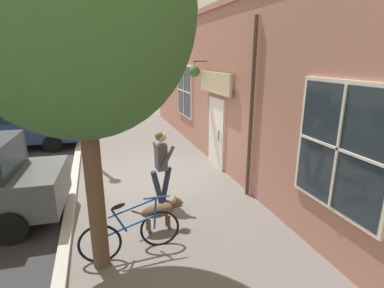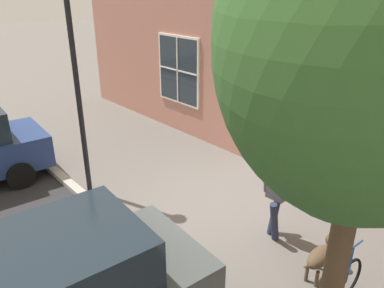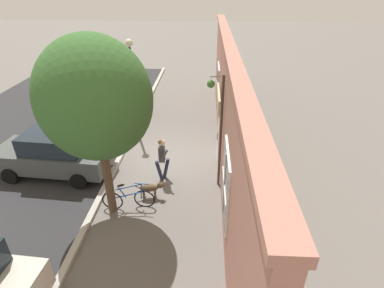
{
  "view_description": "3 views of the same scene",
  "coord_description": "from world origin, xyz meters",
  "views": [
    {
      "loc": [
        1.25,
        7.73,
        3.27
      ],
      "look_at": [
        -1.32,
        -0.26,
        0.82
      ],
      "focal_mm": 28.0,
      "sensor_mm": 36.0,
      "label": 1
    },
    {
      "loc": [
        4.87,
        4.77,
        4.31
      ],
      "look_at": [
        -0.35,
        -1.19,
        0.92
      ],
      "focal_mm": 35.0,
      "sensor_mm": 36.0,
      "label": 2
    },
    {
      "loc": [
        -1.6,
        10.73,
        6.74
      ],
      "look_at": [
        -1.1,
        0.84,
        1.2
      ],
      "focal_mm": 28.0,
      "sensor_mm": 36.0,
      "label": 3
    }
  ],
  "objects": [
    {
      "name": "dog_on_leash",
      "position": [
        0.23,
        2.58,
        0.41
      ],
      "size": [
        1.06,
        0.33,
        0.64
      ],
      "color": "brown",
      "rests_on": "ground_plane"
    },
    {
      "name": "street_lamp",
      "position": [
        1.74,
        -2.31,
        2.94
      ],
      "size": [
        0.32,
        0.32,
        4.45
      ],
      "color": "black",
      "rests_on": "ground_plane"
    },
    {
      "name": "parked_car_nearest_curb",
      "position": [
        4.04,
        -4.43,
        0.88
      ],
      "size": [
        4.42,
        2.17,
        1.75
      ],
      "color": "navy",
      "rests_on": "ground_plane"
    },
    {
      "name": "street_tree_by_curb",
      "position": [
        1.45,
        3.32,
        3.72
      ],
      "size": [
        3.14,
        2.82,
        5.6
      ],
      "color": "brown",
      "rests_on": "ground_plane"
    },
    {
      "name": "pedestrian_walking",
      "position": [
        -0.03,
        1.46,
        1.03
      ],
      "size": [
        0.55,
        0.55,
        1.71
      ],
      "color": "#282D47",
      "rests_on": "ground_plane"
    },
    {
      "name": "parked_car_mid_block",
      "position": [
        4.13,
        1.24,
        0.88
      ],
      "size": [
        4.42,
        2.17,
        1.75
      ],
      "color": "#474C4C",
      "rests_on": "ground_plane"
    },
    {
      "name": "leaning_bicycle",
      "position": [
        0.87,
        3.16,
        0.38
      ],
      "size": [
        1.73,
        0.23,
        1.0
      ],
      "color": "black",
      "rests_on": "ground_plane"
    },
    {
      "name": "storefront_facade",
      "position": [
        -2.34,
        -0.0,
        2.37
      ],
      "size": [
        0.95,
        18.0,
        4.74
      ],
      "color": "#B27566",
      "rests_on": "ground_plane"
    },
    {
      "name": "ground_plane",
      "position": [
        0.0,
        0.0,
        0.0
      ],
      "size": [
        90.0,
        90.0,
        0.0
      ],
      "primitive_type": "plane",
      "color": "#66605B"
    },
    {
      "name": "curb_and_road",
      "position": [
        5.85,
        0.0,
        0.02
      ],
      "size": [
        10.1,
        28.0,
        0.12
      ],
      "color": "#B2ADA3",
      "rests_on": "ground_plane"
    }
  ]
}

